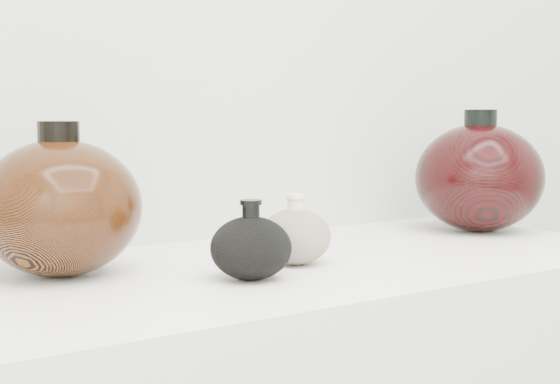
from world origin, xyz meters
TOP-DOWN VIEW (x-y plane):
  - black_gourd_vase at (-0.08, 0.88)m, footprint 0.14×0.14m
  - cream_gourd_vase at (0.03, 0.93)m, footprint 0.13×0.13m
  - left_round_pot at (-0.27, 1.04)m, footprint 0.21×0.21m
  - right_round_pot at (0.50, 1.01)m, footprint 0.25×0.25m

SIDE VIEW (x-z plane):
  - cream_gourd_vase at x=0.03m, z-range 0.89..0.99m
  - black_gourd_vase at x=-0.08m, z-range 0.89..0.99m
  - left_round_pot at x=-0.27m, z-range 0.89..1.09m
  - right_round_pot at x=0.50m, z-range 0.89..1.11m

